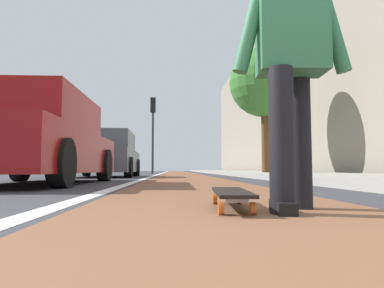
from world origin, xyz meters
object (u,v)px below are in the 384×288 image
parked_car_near (36,141)px  skater_person (291,54)px  skateboard (231,194)px  street_tree_mid (264,83)px  traffic_light (153,121)px  parked_car_mid (105,156)px

parked_car_near → skater_person: bearing=-142.8°
skateboard → street_tree_mid: street_tree_mid is taller
traffic_light → street_tree_mid: size_ratio=0.88×
parked_car_near → parked_car_mid: (5.60, -0.08, -0.02)m
skater_person → parked_car_mid: bearing=17.1°
skateboard → skater_person: (-0.15, -0.35, 0.84)m
skateboard → parked_car_near: size_ratio=0.19×
skater_person → parked_car_near: skater_person is taller
skater_person → parked_car_near: (3.99, 3.03, -0.22)m
skateboard → street_tree_mid: bearing=-15.9°
traffic_light → skateboard: bearing=-174.9°
skateboard → traffic_light: 17.24m
skateboard → traffic_light: bearing=5.1°
skateboard → parked_car_near: (3.84, 2.68, 0.63)m
parked_car_mid → traffic_light: bearing=-8.2°
skateboard → skater_person: 0.92m
skater_person → parked_car_mid: size_ratio=0.40×
skateboard → skater_person: skater_person is taller
parked_car_near → traffic_light: traffic_light is taller
skateboard → skater_person: bearing=-113.3°
skateboard → parked_car_mid: bearing=15.4°
skateboard → street_tree_mid: (10.33, -2.93, 3.32)m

